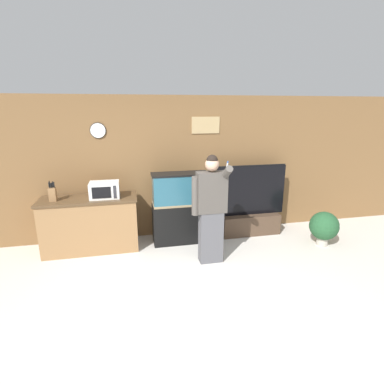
{
  "coord_description": "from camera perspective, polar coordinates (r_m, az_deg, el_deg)",
  "views": [
    {
      "loc": [
        -0.7,
        -3.0,
        2.38
      ],
      "look_at": [
        0.29,
        1.61,
        1.05
      ],
      "focal_mm": 28.0,
      "sensor_mm": 36.0,
      "label": 1
    }
  ],
  "objects": [
    {
      "name": "potted_plant",
      "position": [
        5.83,
        23.84,
        -6.03
      ],
      "size": [
        0.51,
        0.51,
        0.62
      ],
      "color": "#B2A899",
      "rests_on": "ground_plane"
    },
    {
      "name": "ground_plane",
      "position": [
        3.89,
        0.84,
        -21.94
      ],
      "size": [
        18.0,
        18.0,
        0.0
      ],
      "primitive_type": "plane",
      "color": "beige"
    },
    {
      "name": "wall_back_paneled",
      "position": [
        5.6,
        -4.74,
        4.59
      ],
      "size": [
        10.0,
        0.08,
        2.6
      ],
      "color": "brown",
      "rests_on": "ground_plane"
    },
    {
      "name": "knife_block",
      "position": [
        5.29,
        -25.02,
        -0.32
      ],
      "size": [
        0.11,
        0.11,
        0.32
      ],
      "color": "olive",
      "rests_on": "counter_island"
    },
    {
      "name": "aquarium_on_stand",
      "position": [
        5.38,
        -2.19,
        -3.11
      ],
      "size": [
        1.0,
        0.38,
        1.29
      ],
      "color": "black",
      "rests_on": "ground_plane"
    },
    {
      "name": "microwave",
      "position": [
        5.18,
        -16.32,
        0.39
      ],
      "size": [
        0.48,
        0.34,
        0.27
      ],
      "color": "white",
      "rests_on": "counter_island"
    },
    {
      "name": "person_standing",
      "position": [
        4.61,
        3.59,
        -3.08
      ],
      "size": [
        0.54,
        0.41,
        1.72
      ],
      "color": "#515156",
      "rests_on": "ground_plane"
    },
    {
      "name": "tv_on_stand",
      "position": [
        5.93,
        10.93,
        -4.15
      ],
      "size": [
        1.37,
        0.4,
        1.35
      ],
      "color": "#4C3828",
      "rests_on": "ground_plane"
    },
    {
      "name": "counter_island",
      "position": [
        5.42,
        -18.74,
        -5.78
      ],
      "size": [
        1.59,
        0.62,
        0.93
      ],
      "color": "olive",
      "rests_on": "ground_plane"
    }
  ]
}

